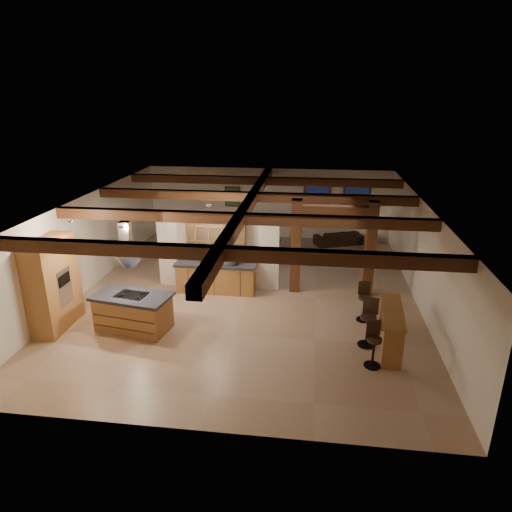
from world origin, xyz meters
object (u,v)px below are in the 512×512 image
Objects in this scene: dining_table at (254,251)px; sofa at (338,237)px; bar_counter at (391,323)px; kitchen_island at (133,312)px.

sofa is (3.17, 2.25, -0.05)m from dining_table.
kitchen_island is at bearing 178.62° from bar_counter.
bar_counter reaches higher than kitchen_island.
kitchen_island reaches higher than dining_table.
dining_table is 7.02m from bar_counter.
kitchen_island is 1.12× the size of dining_table.
dining_table is 0.99× the size of sofa.
dining_table is at bearing 13.20° from sofa.
dining_table is 0.95× the size of bar_counter.
kitchen_island is 9.59m from sofa.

